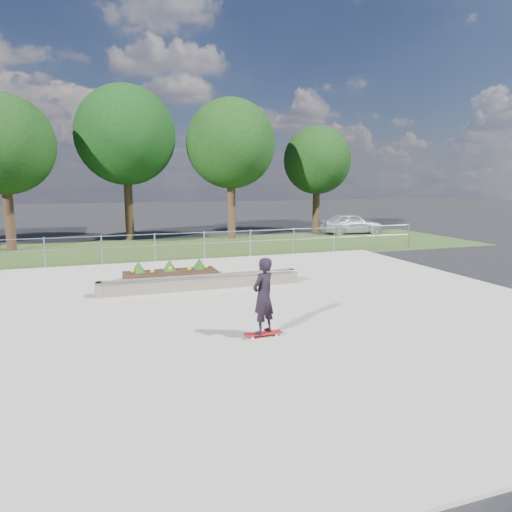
{
  "coord_description": "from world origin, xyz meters",
  "views": [
    {
      "loc": [
        -3.97,
        -10.74,
        3.24
      ],
      "look_at": [
        0.2,
        1.5,
        1.1
      ],
      "focal_mm": 32.0,
      "sensor_mm": 36.0,
      "label": 1
    }
  ],
  "objects": [
    {
      "name": "ground",
      "position": [
        0.0,
        0.0,
        0.0
      ],
      "size": [
        120.0,
        120.0,
        0.0
      ],
      "primitive_type": "plane",
      "color": "black",
      "rests_on": "ground"
    },
    {
      "name": "grass_verge",
      "position": [
        0.0,
        11.0,
        0.01
      ],
      "size": [
        30.0,
        8.0,
        0.02
      ],
      "primitive_type": "cube",
      "color": "#2F481D",
      "rests_on": "ground"
    },
    {
      "name": "concrete_slab",
      "position": [
        0.0,
        0.0,
        0.03
      ],
      "size": [
        15.0,
        15.0,
        0.06
      ],
      "primitive_type": "cube",
      "color": "#B0AD9C",
      "rests_on": "ground"
    },
    {
      "name": "fence",
      "position": [
        0.0,
        7.5,
        0.77
      ],
      "size": [
        20.06,
        0.06,
        1.2
      ],
      "color": "gray",
      "rests_on": "ground"
    },
    {
      "name": "tree_far_left",
      "position": [
        -8.0,
        13.0,
        4.85
      ],
      "size": [
        4.55,
        4.55,
        7.15
      ],
      "color": "#331E14",
      "rests_on": "ground"
    },
    {
      "name": "tree_mid_left",
      "position": [
        -2.5,
        15.0,
        5.61
      ],
      "size": [
        5.25,
        5.25,
        8.25
      ],
      "color": "black",
      "rests_on": "ground"
    },
    {
      "name": "tree_mid_right",
      "position": [
        3.0,
        14.0,
        5.23
      ],
      "size": [
        4.9,
        4.9,
        7.7
      ],
      "color": "#382516",
      "rests_on": "ground"
    },
    {
      "name": "tree_far_right",
      "position": [
        9.0,
        15.5,
        4.48
      ],
      "size": [
        4.2,
        4.2,
        6.6
      ],
      "color": "#322314",
      "rests_on": "ground"
    },
    {
      "name": "grind_ledge",
      "position": [
        -1.23,
        2.29,
        0.26
      ],
      "size": [
        6.0,
        0.44,
        0.43
      ],
      "color": "brown",
      "rests_on": "concrete_slab"
    },
    {
      "name": "planter_bed",
      "position": [
        -1.91,
        3.99,
        0.24
      ],
      "size": [
        3.0,
        1.2,
        0.61
      ],
      "color": "black",
      "rests_on": "concrete_slab"
    },
    {
      "name": "skateboarder",
      "position": [
        -0.92,
        -2.26,
        0.92
      ],
      "size": [
        0.8,
        0.62,
        1.65
      ],
      "color": "white",
      "rests_on": "concrete_slab"
    },
    {
      "name": "parked_car",
      "position": [
        10.58,
        13.84,
        0.64
      ],
      "size": [
        3.9,
        1.94,
        1.28
      ],
      "primitive_type": "imported",
      "rotation": [
        0.0,
        0.0,
        1.45
      ],
      "color": "silver",
      "rests_on": "ground"
    }
  ]
}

